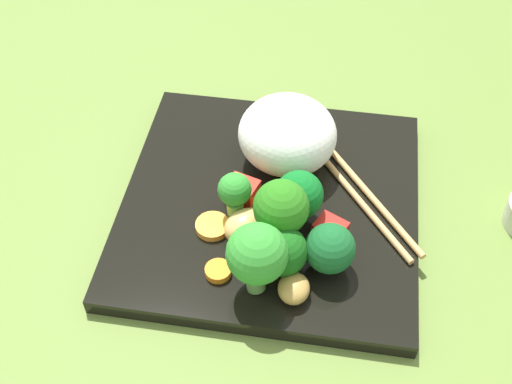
% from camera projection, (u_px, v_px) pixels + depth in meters
% --- Properties ---
extents(ground_plane, '(1.10, 1.10, 0.02)m').
position_uv_depth(ground_plane, '(270.00, 217.00, 0.64)').
color(ground_plane, olive).
extents(square_plate, '(0.29, 0.29, 0.02)m').
position_uv_depth(square_plate, '(270.00, 205.00, 0.63)').
color(square_plate, black).
rests_on(square_plate, ground_plane).
extents(rice_mound, '(0.11, 0.11, 0.07)m').
position_uv_depth(rice_mound, '(287.00, 134.00, 0.63)').
color(rice_mound, white).
rests_on(rice_mound, square_plate).
extents(broccoli_floret_0, '(0.03, 0.03, 0.05)m').
position_uv_depth(broccoli_floret_0, '(235.00, 193.00, 0.58)').
color(broccoli_floret_0, '#6FB04C').
rests_on(broccoli_floret_0, square_plate).
extents(broccoli_floret_1, '(0.05, 0.05, 0.07)m').
position_uv_depth(broccoli_floret_1, '(281.00, 209.00, 0.55)').
color(broccoli_floret_1, '#73A34E').
rests_on(broccoli_floret_1, square_plate).
extents(broccoli_floret_2, '(0.05, 0.05, 0.07)m').
position_uv_depth(broccoli_floret_2, '(257.00, 255.00, 0.52)').
color(broccoli_floret_2, '#599241').
rests_on(broccoli_floret_2, square_plate).
extents(broccoli_floret_3, '(0.04, 0.04, 0.05)m').
position_uv_depth(broccoli_floret_3, '(283.00, 252.00, 0.55)').
color(broccoli_floret_3, '#628F46').
rests_on(broccoli_floret_3, square_plate).
extents(broccoli_floret_4, '(0.04, 0.04, 0.05)m').
position_uv_depth(broccoli_floret_4, '(330.00, 249.00, 0.55)').
color(broccoli_floret_4, '#659E3B').
rests_on(broccoli_floret_4, square_plate).
extents(broccoli_floret_5, '(0.04, 0.04, 0.06)m').
position_uv_depth(broccoli_floret_5, '(299.00, 195.00, 0.58)').
color(broccoli_floret_5, '#78B559').
rests_on(broccoli_floret_5, square_plate).
extents(carrot_slice_0, '(0.04, 0.04, 0.01)m').
position_uv_depth(carrot_slice_0, '(213.00, 226.00, 0.60)').
color(carrot_slice_0, '#F89C2F').
rests_on(carrot_slice_0, square_plate).
extents(carrot_slice_1, '(0.03, 0.03, 0.01)m').
position_uv_depth(carrot_slice_1, '(267.00, 214.00, 0.61)').
color(carrot_slice_1, orange).
rests_on(carrot_slice_1, square_plate).
extents(carrot_slice_2, '(0.03, 0.03, 0.00)m').
position_uv_depth(carrot_slice_2, '(260.00, 251.00, 0.58)').
color(carrot_slice_2, orange).
rests_on(carrot_slice_2, square_plate).
extents(carrot_slice_3, '(0.03, 0.03, 0.01)m').
position_uv_depth(carrot_slice_3, '(218.00, 271.00, 0.56)').
color(carrot_slice_3, orange).
rests_on(carrot_slice_3, square_plate).
extents(pepper_chunk_0, '(0.03, 0.03, 0.02)m').
position_uv_depth(pepper_chunk_0, '(330.00, 230.00, 0.59)').
color(pepper_chunk_0, red).
rests_on(pepper_chunk_0, square_plate).
extents(pepper_chunk_1, '(0.03, 0.03, 0.02)m').
position_uv_depth(pepper_chunk_1, '(243.00, 191.00, 0.61)').
color(pepper_chunk_1, red).
rests_on(pepper_chunk_1, square_plate).
extents(chicken_piece_0, '(0.05, 0.05, 0.03)m').
position_uv_depth(chicken_piece_0, '(245.00, 226.00, 0.58)').
color(chicken_piece_0, tan).
rests_on(chicken_piece_0, square_plate).
extents(chicken_piece_1, '(0.03, 0.03, 0.02)m').
position_uv_depth(chicken_piece_1, '(294.00, 288.00, 0.54)').
color(chicken_piece_1, '#B78E46').
rests_on(chicken_piece_1, square_plate).
extents(chopstick_pair, '(0.18, 0.16, 0.01)m').
position_uv_depth(chopstick_pair, '(345.00, 175.00, 0.64)').
color(chopstick_pair, tan).
rests_on(chopstick_pair, square_plate).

